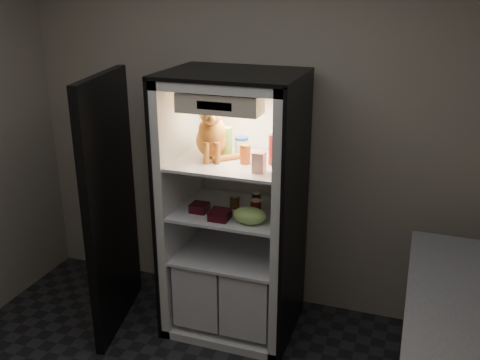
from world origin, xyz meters
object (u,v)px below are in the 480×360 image
(salsa_jar, at_px, (245,154))
(condiment_jar, at_px, (235,202))
(refrigerator, at_px, (235,225))
(pepper_jar, at_px, (278,148))
(tabby_cat, at_px, (213,134))
(grape_bag, at_px, (249,215))
(mayo_tub, at_px, (242,146))
(soda_can_c, at_px, (256,209))
(cream_carton, at_px, (259,162))
(soda_can_b, at_px, (275,206))
(berry_box_right, at_px, (220,215))
(berry_box_left, at_px, (199,208))
(soda_can_a, at_px, (256,200))
(parmesan_shaker, at_px, (226,142))

(salsa_jar, height_order, condiment_jar, salsa_jar)
(refrigerator, bearing_deg, pepper_jar, -5.70)
(tabby_cat, xyz_separation_m, grape_bag, (0.32, -0.20, -0.46))
(mayo_tub, relative_size, soda_can_c, 1.00)
(cream_carton, bearing_deg, soda_can_b, 67.55)
(refrigerator, relative_size, cream_carton, 14.53)
(salsa_jar, xyz_separation_m, condiment_jar, (-0.09, 0.05, -0.37))
(pepper_jar, xyz_separation_m, grape_bag, (-0.12, -0.22, -0.41))
(refrigerator, height_order, soda_can_c, refrigerator)
(berry_box_right, bearing_deg, berry_box_left, 156.92)
(cream_carton, distance_m, soda_can_c, 0.36)
(refrigerator, bearing_deg, mayo_tub, 73.79)
(condiment_jar, height_order, berry_box_left, condiment_jar)
(soda_can_a, bearing_deg, cream_carton, -69.73)
(tabby_cat, distance_m, mayo_tub, 0.23)
(soda_can_b, bearing_deg, cream_carton, -112.45)
(cream_carton, bearing_deg, parmesan_shaker, 142.40)
(soda_can_c, bearing_deg, tabby_cat, 162.34)
(tabby_cat, distance_m, soda_can_c, 0.58)
(refrigerator, height_order, salsa_jar, refrigerator)
(soda_can_c, distance_m, condiment_jar, 0.23)
(salsa_jar, bearing_deg, tabby_cat, 170.90)
(tabby_cat, bearing_deg, mayo_tub, 18.61)
(parmesan_shaker, xyz_separation_m, soda_can_c, (0.27, -0.17, -0.39))
(mayo_tub, height_order, grape_bag, mayo_tub)
(soda_can_b, bearing_deg, condiment_jar, 175.97)
(tabby_cat, distance_m, condiment_jar, 0.49)
(parmesan_shaker, height_order, pepper_jar, pepper_jar)
(mayo_tub, height_order, pepper_jar, pepper_jar)
(berry_box_left, bearing_deg, refrigerator, 42.35)
(parmesan_shaker, bearing_deg, condiment_jar, -33.16)
(refrigerator, relative_size, parmesan_shaker, 9.23)
(soda_can_c, bearing_deg, soda_can_a, 106.20)
(pepper_jar, xyz_separation_m, soda_can_c, (-0.11, -0.13, -0.40))
(cream_carton, xyz_separation_m, condiment_jar, (-0.23, 0.19, -0.37))
(tabby_cat, height_order, soda_can_c, tabby_cat)
(cream_carton, distance_m, berry_box_right, 0.46)
(parmesan_shaker, xyz_separation_m, soda_can_b, (0.37, -0.07, -0.39))
(pepper_jar, distance_m, soda_can_c, 0.43)
(mayo_tub, height_order, cream_carton, cream_carton)
(berry_box_left, bearing_deg, berry_box_right, -23.08)
(salsa_jar, height_order, berry_box_right, salsa_jar)
(refrigerator, distance_m, salsa_jar, 0.58)
(mayo_tub, bearing_deg, soda_can_a, -25.63)
(berry_box_right, bearing_deg, tabby_cat, 121.00)
(salsa_jar, bearing_deg, parmesan_shaker, 149.80)
(refrigerator, height_order, pepper_jar, refrigerator)
(cream_carton, relative_size, soda_can_c, 1.00)
(cream_carton, relative_size, berry_box_left, 1.14)
(tabby_cat, bearing_deg, condiment_jar, -15.39)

